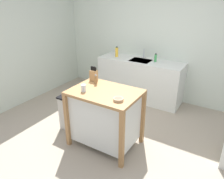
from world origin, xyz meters
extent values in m
plane|color=gray|center=(0.00, 0.00, 0.00)|extent=(5.88, 5.88, 0.00)
cube|color=silver|center=(0.00, 2.07, 1.30)|extent=(4.88, 0.10, 2.60)
cube|color=beige|center=(-2.44, 0.74, 1.30)|extent=(0.10, 2.67, 2.60)
cube|color=#9E7042|center=(-0.06, -0.09, 0.91)|extent=(1.02, 0.73, 0.04)
cube|color=silver|center=(-0.06, -0.09, 0.49)|extent=(0.92, 0.63, 0.79)
cube|color=#9E7042|center=(-0.54, -0.43, 0.44)|extent=(0.06, 0.06, 0.89)
cube|color=#9E7042|center=(0.42, -0.43, 0.44)|extent=(0.06, 0.06, 0.89)
cube|color=#9E7042|center=(-0.54, 0.24, 0.44)|extent=(0.06, 0.06, 0.89)
cube|color=#9E7042|center=(0.42, 0.24, 0.44)|extent=(0.06, 0.06, 0.89)
cube|color=#AD7F4C|center=(-0.45, 0.17, 1.01)|extent=(0.11, 0.09, 0.17)
cylinder|color=black|center=(-0.49, 0.17, 1.13)|extent=(0.02, 0.02, 0.07)
cylinder|color=black|center=(-0.47, 0.17, 1.13)|extent=(0.02, 0.02, 0.07)
cylinder|color=black|center=(-0.45, 0.17, 1.13)|extent=(0.02, 0.02, 0.06)
cylinder|color=black|center=(-0.43, 0.17, 1.13)|extent=(0.02, 0.02, 0.07)
cylinder|color=black|center=(-0.40, 0.17, 1.13)|extent=(0.02, 0.02, 0.06)
cylinder|color=tan|center=(0.27, -0.26, 0.94)|extent=(0.14, 0.14, 0.04)
cylinder|color=brown|center=(0.27, -0.26, 0.96)|extent=(0.11, 0.11, 0.01)
cylinder|color=silver|center=(-0.32, -0.26, 0.98)|extent=(0.07, 0.07, 0.11)
cylinder|color=olive|center=(-0.33, 0.06, 0.99)|extent=(0.04, 0.04, 0.14)
sphere|color=#99999E|center=(-0.33, 0.06, 1.07)|extent=(0.03, 0.03, 0.03)
cube|color=#B7B2A8|center=(-0.81, -0.05, 0.30)|extent=(0.34, 0.26, 0.60)
cube|color=black|center=(-0.81, -0.05, 0.61)|extent=(0.36, 0.28, 0.03)
cube|color=silver|center=(-0.31, 1.72, 0.45)|extent=(1.87, 0.60, 0.91)
cube|color=silver|center=(-0.31, 1.70, 0.89)|extent=(0.44, 0.36, 0.03)
cylinder|color=#B7BCC1|center=(-0.31, 1.86, 1.02)|extent=(0.02, 0.02, 0.22)
cylinder|color=green|center=(-0.01, 1.77, 0.98)|extent=(0.05, 0.05, 0.15)
cylinder|color=black|center=(-0.01, 1.77, 1.07)|extent=(0.03, 0.03, 0.02)
cylinder|color=yellow|center=(-0.90, 1.69, 1.01)|extent=(0.07, 0.07, 0.21)
cylinder|color=black|center=(-0.90, 1.69, 1.12)|extent=(0.04, 0.04, 0.02)
camera|label=1|loc=(1.55, -2.51, 2.24)|focal=35.00mm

